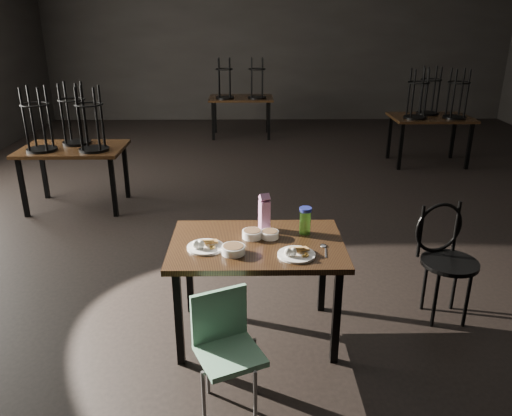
{
  "coord_description": "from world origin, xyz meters",
  "views": [
    {
      "loc": [
        -0.67,
        -5.21,
        2.22
      ],
      "look_at": [
        -0.61,
        -1.69,
        0.85
      ],
      "focal_mm": 35.0,
      "sensor_mm": 36.0,
      "label": 1
    }
  ],
  "objects_px": {
    "water_bottle": "(305,220)",
    "bentwood_chair": "(445,252)",
    "juice_carton": "(264,213)",
    "school_chair": "(226,342)",
    "main_table": "(257,253)"
  },
  "relations": [
    {
      "from": "water_bottle",
      "to": "bentwood_chair",
      "type": "distance_m",
      "value": 1.14
    },
    {
      "from": "juice_carton",
      "to": "school_chair",
      "type": "relative_size",
      "value": 0.38
    },
    {
      "from": "school_chair",
      "to": "main_table",
      "type": "bearing_deg",
      "value": 50.49
    },
    {
      "from": "main_table",
      "to": "juice_carton",
      "type": "bearing_deg",
      "value": 75.25
    },
    {
      "from": "main_table",
      "to": "bentwood_chair",
      "type": "distance_m",
      "value": 1.47
    },
    {
      "from": "juice_carton",
      "to": "school_chair",
      "type": "distance_m",
      "value": 1.05
    },
    {
      "from": "juice_carton",
      "to": "main_table",
      "type": "bearing_deg",
      "value": -104.75
    },
    {
      "from": "juice_carton",
      "to": "school_chair",
      "type": "height_order",
      "value": "juice_carton"
    },
    {
      "from": "main_table",
      "to": "bentwood_chair",
      "type": "xyz_separation_m",
      "value": [
        1.44,
        0.26,
        -0.14
      ]
    },
    {
      "from": "bentwood_chair",
      "to": "water_bottle",
      "type": "bearing_deg",
      "value": 170.47
    },
    {
      "from": "water_bottle",
      "to": "bentwood_chair",
      "type": "xyz_separation_m",
      "value": [
        1.09,
        0.11,
        -0.32
      ]
    },
    {
      "from": "bentwood_chair",
      "to": "school_chair",
      "type": "height_order",
      "value": "bentwood_chair"
    },
    {
      "from": "juice_carton",
      "to": "water_bottle",
      "type": "relative_size",
      "value": 1.43
    },
    {
      "from": "juice_carton",
      "to": "bentwood_chair",
      "type": "height_order",
      "value": "juice_carton"
    },
    {
      "from": "juice_carton",
      "to": "bentwood_chair",
      "type": "relative_size",
      "value": 0.31
    }
  ]
}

